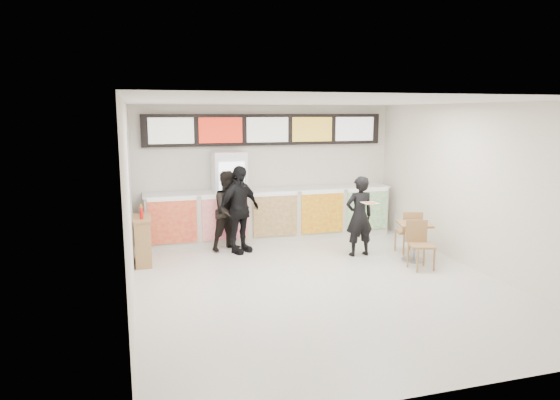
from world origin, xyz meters
name	(u,v)px	position (x,y,z in m)	size (l,w,h in m)	color
floor	(319,283)	(0.00, 0.00, 0.00)	(7.00, 7.00, 0.00)	beige
ceiling	(322,102)	(0.00, 0.00, 3.00)	(7.00, 7.00, 0.00)	white
wall_back	(266,171)	(0.00, 3.50, 1.50)	(6.00, 6.00, 0.00)	silver
wall_left	(129,204)	(-3.00, 0.00, 1.50)	(7.00, 7.00, 0.00)	silver
wall_right	(476,187)	(3.00, 0.00, 1.50)	(7.00, 7.00, 0.00)	silver
service_counter	(271,214)	(0.00, 3.09, 0.57)	(5.56, 0.77, 1.14)	silver
menu_board	(267,130)	(0.00, 3.41, 2.45)	(5.50, 0.14, 0.70)	black
drinks_fridge	(230,197)	(-0.93, 3.11, 1.00)	(0.70, 0.67, 2.00)	white
mirror_panel	(130,169)	(-2.99, 2.45, 1.75)	(0.01, 2.00, 1.50)	#B2B7BF
customer_main	(359,216)	(1.34, 1.31, 0.80)	(0.58, 0.38, 1.60)	black
customer_left	(230,211)	(-1.06, 2.45, 0.83)	(0.81, 0.63, 1.66)	black
customer_mid	(239,210)	(-0.92, 2.20, 0.89)	(1.05, 0.44, 1.79)	black
pizza_slice	(370,203)	(1.34, 0.86, 1.16)	(0.36, 0.36, 0.02)	beige
cafe_table	(414,235)	(2.21, 0.69, 0.52)	(0.84, 1.56, 0.88)	#9E7048
condiment_ledge	(143,240)	(-2.82, 1.95, 0.46)	(0.33, 0.81, 1.08)	#9E7048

